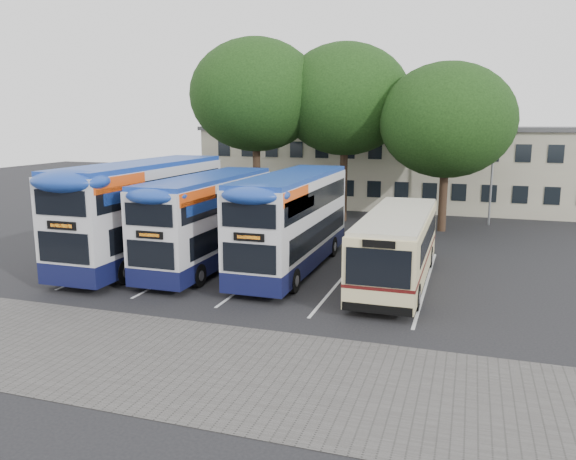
% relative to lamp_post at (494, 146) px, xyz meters
% --- Properties ---
extents(ground, '(120.00, 120.00, 0.00)m').
position_rel_lamp_post_xyz_m(ground, '(-6.00, -19.97, -5.08)').
color(ground, black).
rests_on(ground, ground).
extents(paving_strip, '(40.00, 6.00, 0.01)m').
position_rel_lamp_post_xyz_m(paving_strip, '(-8.00, -24.97, -5.08)').
color(paving_strip, '#595654').
rests_on(paving_strip, ground).
extents(bay_lines, '(14.12, 11.00, 0.01)m').
position_rel_lamp_post_xyz_m(bay_lines, '(-9.75, -14.97, -5.08)').
color(bay_lines, silver).
rests_on(bay_lines, ground).
extents(depot_building, '(32.40, 8.40, 6.20)m').
position_rel_lamp_post_xyz_m(depot_building, '(-6.00, 7.02, -1.93)').
color(depot_building, '#A89C87').
rests_on(depot_building, ground).
extents(lamp_post, '(0.25, 1.05, 9.06)m').
position_rel_lamp_post_xyz_m(lamp_post, '(0.00, 0.00, 0.00)').
color(lamp_post, gray).
rests_on(lamp_post, ground).
extents(tree_left, '(8.56, 8.56, 11.93)m').
position_rel_lamp_post_xyz_m(tree_left, '(-14.86, -3.11, 3.19)').
color(tree_left, black).
rests_on(tree_left, ground).
extents(tree_mid, '(8.49, 8.49, 11.62)m').
position_rel_lamp_post_xyz_m(tree_mid, '(-9.34, -1.37, 2.91)').
color(tree_mid, black).
rests_on(tree_mid, ground).
extents(tree_right, '(8.00, 8.00, 10.07)m').
position_rel_lamp_post_xyz_m(tree_right, '(-2.80, -2.96, 1.58)').
color(tree_right, black).
rests_on(tree_right, ground).
extents(bus_dd_left, '(2.76, 11.39, 4.75)m').
position_rel_lamp_post_xyz_m(bus_dd_left, '(-15.86, -15.15, -2.47)').
color(bus_dd_left, '#10143D').
rests_on(bus_dd_left, ground).
extents(bus_dd_mid, '(2.44, 10.06, 4.19)m').
position_rel_lamp_post_xyz_m(bus_dd_mid, '(-12.61, -14.95, -2.78)').
color(bus_dd_mid, '#10143D').
rests_on(bus_dd_mid, ground).
extents(bus_dd_right, '(2.52, 10.42, 4.34)m').
position_rel_lamp_post_xyz_m(bus_dd_right, '(-8.74, -14.40, -2.69)').
color(bus_dd_right, '#10143D').
rests_on(bus_dd_right, ground).
extents(bus_single, '(2.52, 9.90, 2.95)m').
position_rel_lamp_post_xyz_m(bus_single, '(-3.99, -15.04, -3.41)').
color(bus_single, beige).
rests_on(bus_single, ground).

